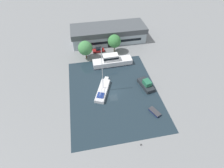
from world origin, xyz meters
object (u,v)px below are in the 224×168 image
at_px(quay_tree_by_water, 114,41).
at_px(quay_tree_near_building, 85,48).
at_px(motor_cruiser, 112,61).
at_px(small_dinghy, 155,112).
at_px(sailboat_moored, 103,90).
at_px(cabin_boat, 146,84).
at_px(warehouse_building, 108,34).
at_px(parked_car, 99,50).

bearing_deg(quay_tree_by_water, quay_tree_near_building, -169.77).
relative_size(quay_tree_by_water, motor_cruiser, 0.51).
bearing_deg(small_dinghy, quay_tree_by_water, 74.90).
xyz_separation_m(quay_tree_by_water, sailboat_moored, (-7.41, -19.55, -3.95)).
relative_size(sailboat_moored, cabin_boat, 2.23).
relative_size(motor_cruiser, small_dinghy, 3.70).
bearing_deg(small_dinghy, cabin_boat, 60.18).
height_order(warehouse_building, quay_tree_by_water, quay_tree_by_water).
bearing_deg(motor_cruiser, small_dinghy, -163.76).
relative_size(parked_car, small_dinghy, 1.20).
bearing_deg(motor_cruiser, quay_tree_by_water, -18.92).
height_order(parked_car, small_dinghy, parked_car).
bearing_deg(quay_tree_near_building, motor_cruiser, -32.69).
xyz_separation_m(sailboat_moored, motor_cruiser, (5.10, 12.22, 0.81)).
relative_size(small_dinghy, cabin_boat, 0.56).
height_order(quay_tree_by_water, small_dinghy, quay_tree_by_water).
relative_size(warehouse_building, parked_car, 6.65).
distance_m(sailboat_moored, motor_cruiser, 13.27).
bearing_deg(sailboat_moored, quay_tree_near_building, 122.63).
bearing_deg(quay_tree_by_water, warehouse_building, 94.25).
height_order(quay_tree_by_water, cabin_boat, quay_tree_by_water).
bearing_deg(quay_tree_near_building, sailboat_moored, -79.38).
height_order(sailboat_moored, small_dinghy, sailboat_moored).
bearing_deg(sailboat_moored, quay_tree_by_water, 91.25).
relative_size(warehouse_building, quay_tree_by_water, 4.21).
xyz_separation_m(warehouse_building, quay_tree_near_building, (-10.06, -10.73, 1.18)).
distance_m(quay_tree_near_building, motor_cruiser, 10.36).
xyz_separation_m(warehouse_building, parked_car, (-5.15, -7.56, -2.28)).
distance_m(parked_car, sailboat_moored, 20.85).
bearing_deg(warehouse_building, sailboat_moored, -103.72).
bearing_deg(quay_tree_by_water, motor_cruiser, -107.53).
relative_size(quay_tree_near_building, parked_car, 1.53).
xyz_separation_m(quay_tree_near_building, motor_cruiser, (8.40, -5.39, -2.79)).
bearing_deg(sailboat_moored, parked_car, 107.58).
xyz_separation_m(quay_tree_by_water, small_dinghy, (4.81, -29.72, -4.28)).
distance_m(parked_car, cabin_boat, 24.14).
bearing_deg(sailboat_moored, warehouse_building, 98.60).
xyz_separation_m(small_dinghy, cabin_boat, (0.95, 9.77, 0.55)).
height_order(motor_cruiser, small_dinghy, motor_cruiser).
bearing_deg(quay_tree_near_building, parked_car, 32.84).
bearing_deg(motor_cruiser, sailboat_moored, 155.98).
distance_m(parked_car, small_dinghy, 32.73).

